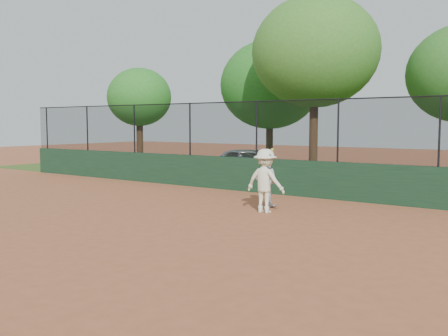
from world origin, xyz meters
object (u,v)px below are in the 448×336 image
Objects in this scene: player_second at (266,181)px; tree_0 at (139,97)px; parked_car at (253,164)px; tree_1 at (270,85)px; tree_2 at (315,52)px; player_main at (265,181)px.

tree_0 reaches higher than player_second.
parked_car is at bearing -11.55° from tree_0.
parked_car is 0.63× the size of tree_1.
tree_2 is at bearing -73.87° from parked_car.
player_main is at bearing -163.60° from parked_car.
tree_2 is (2.09, 1.44, 4.64)m from parked_car.
tree_2 is at bearing -37.09° from tree_1.
player_main is at bearing 120.76° from player_second.
parked_car is 2.77× the size of player_second.
player_main is at bearing -32.06° from tree_0.
parked_car is 0.54× the size of tree_2.
player_second is (3.74, -5.25, 0.04)m from parked_car.
tree_1 is (-5.96, 10.46, 3.49)m from player_main.
player_second is 14.22m from tree_0.
tree_0 is 7.12m from tree_1.
tree_2 is at bearing 106.02° from player_main.
parked_car is 5.29m from tree_2.
tree_1 is (6.60, 2.60, 0.54)m from tree_0.
tree_2 is (10.38, -0.26, 1.54)m from tree_0.
player_second is 0.20× the size of tree_2.
tree_1 is at bearing -59.70° from player_second.
player_second is at bearing -162.83° from parked_car.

